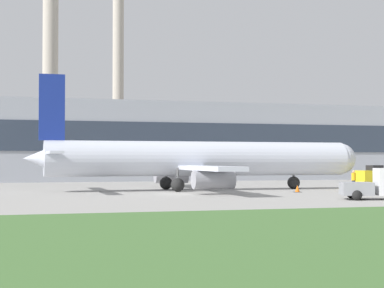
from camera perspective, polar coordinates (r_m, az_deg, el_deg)
The scene contains 8 objects.
ground_plane at distance 52.41m, azimuth -0.77°, elevation -4.44°, with size 400.00×400.00×0.00m, color #999691.
terminal_building at distance 87.13m, azimuth -7.98°, elevation 0.69°, with size 83.74×11.05×24.09m.
smokestack_left at distance 119.78m, azimuth -12.49°, elevation 5.85°, with size 3.23×3.23×35.54m.
smokestack_right at distance 121.31m, azimuth -6.58°, elevation 5.74°, with size 2.39×2.39×35.61m.
airplane at distance 58.29m, azimuth 0.41°, elevation -1.42°, with size 31.31×25.52×10.12m.
pushback_tug at distance 63.49m, azimuth 15.93°, elevation -2.95°, with size 3.55×2.48×2.26m.
ground_crew_person at distance 60.76m, azimuth 14.17°, elevation -3.11°, with size 0.47×0.47×1.81m.
traffic_cone_near_nose at distance 55.58m, azimuth 9.35°, elevation -3.96°, with size 0.61×0.61×0.62m.
Camera 1 is at (-13.56, -50.55, 2.72)m, focal length 60.00 mm.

